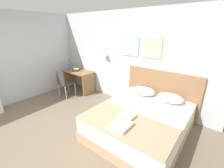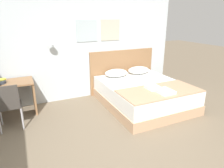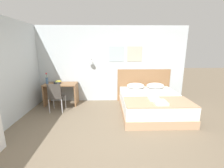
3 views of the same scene
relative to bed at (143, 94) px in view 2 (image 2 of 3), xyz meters
The scene contains 11 objects.
ground_plane 2.13m from the bed, 129.21° to the right, with size 24.00×24.00×0.00m, color #756651.
wall_back 2.04m from the bed, 139.61° to the left, with size 5.59×0.31×2.65m.
bed is the anchor object (origin of this frame).
headboard 1.12m from the bed, 90.00° to the left, with size 1.90×0.06×1.17m.
pillow_left 0.92m from the bed, 113.91° to the left, with size 0.60×0.45×0.19m.
pillow_right 0.92m from the bed, 66.09° to the left, with size 0.60×0.45×0.19m.
throw_blanket 0.67m from the bed, 90.00° to the right, with size 1.73×0.84×0.02m.
folded_towel_near_foot 0.57m from the bed, 99.12° to the right, with size 0.27×0.27×0.06m.
folded_towel_mid_bed 0.82m from the bed, 89.77° to the right, with size 0.30×0.35×0.06m.
desk 3.01m from the bed, 165.33° to the left, with size 1.07×0.60×0.74m.
desk_chair 2.87m from the bed, behind, with size 0.42×0.42×0.89m.
Camera 2 is at (-1.21, -2.07, 2.03)m, focal length 32.00 mm.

